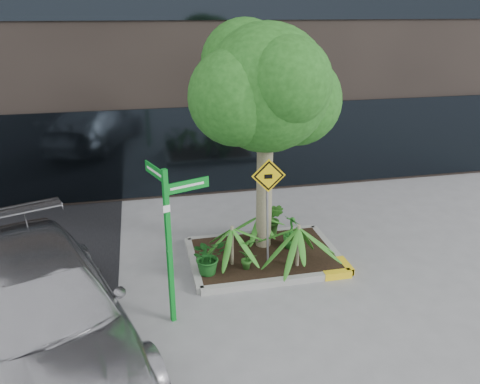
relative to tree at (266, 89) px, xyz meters
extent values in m
plane|color=gray|center=(-0.29, -0.74, -3.75)|extent=(80.00, 80.00, 0.00)
cube|color=#9E9E99|center=(-0.09, 0.66, -3.67)|extent=(3.20, 0.15, 0.15)
cube|color=#9E9E99|center=(-0.09, -1.54, -3.67)|extent=(3.20, 0.15, 0.15)
cube|color=#9E9E99|center=(-1.69, -0.44, -3.67)|extent=(0.15, 2.20, 0.15)
cube|color=#9E9E99|center=(1.51, -0.44, -3.67)|extent=(0.15, 2.20, 0.15)
cube|color=yellow|center=(1.21, -1.54, -3.67)|extent=(0.60, 0.17, 0.15)
cube|color=black|center=(-0.09, -0.44, -3.63)|extent=(3.05, 2.05, 0.06)
cylinder|color=tan|center=(0.00, -0.02, -2.09)|extent=(0.35, 0.35, 3.31)
cylinder|color=tan|center=(0.11, -0.02, -0.88)|extent=(0.63, 0.18, 1.08)
sphere|color=#1C4F16|center=(0.00, -0.02, 0.00)|extent=(2.65, 2.65, 2.65)
sphere|color=#1C4F16|center=(0.78, 0.31, -0.33)|extent=(1.99, 1.99, 1.99)
sphere|color=#1C4F16|center=(-0.66, -0.24, -0.11)|extent=(1.99, 1.99, 1.99)
sphere|color=#1C4F16|center=(0.22, -0.68, 0.23)|extent=(1.77, 1.77, 1.77)
sphere|color=#1C4F16|center=(-0.33, 0.53, 0.45)|extent=(1.88, 1.88, 1.88)
cylinder|color=tan|center=(0.46, -1.10, -3.12)|extent=(0.07, 0.07, 0.95)
cylinder|color=tan|center=(-0.89, -0.75, -3.15)|extent=(0.07, 0.07, 0.90)
cylinder|color=tan|center=(-0.05, 0.18, -3.26)|extent=(0.07, 0.07, 0.68)
imported|color=#B0B0B5|center=(-4.33, -2.71, -2.91)|extent=(4.19, 6.21, 1.67)
imported|color=#165019|center=(-1.44, -1.00, -3.21)|extent=(0.90, 0.90, 0.79)
imported|color=#236D20|center=(0.61, -0.29, -3.21)|extent=(0.57, 0.57, 0.79)
imported|color=#275F1D|center=(-0.62, -1.00, -3.23)|extent=(0.42, 0.42, 0.73)
imported|color=#265D1B|center=(0.37, 0.41, -3.18)|extent=(0.65, 0.65, 0.84)
cube|color=#0D8F25|center=(-2.28, -2.24, -2.30)|extent=(0.11, 0.11, 2.90)
cube|color=#0D8F25|center=(-1.91, -2.10, -1.21)|extent=(0.77, 0.30, 0.19)
cube|color=#0D8F25|center=(-2.41, -1.87, -1.00)|extent=(0.30, 0.77, 0.19)
cube|color=white|center=(-1.91, -2.12, -1.21)|extent=(0.58, 0.22, 0.04)
cube|color=white|center=(-2.43, -1.87, -1.00)|extent=(0.22, 0.58, 0.04)
cube|color=white|center=(-2.28, -2.28, -1.52)|extent=(0.12, 0.05, 0.12)
cylinder|color=slate|center=(-0.12, -0.73, -2.53)|extent=(0.07, 0.35, 2.12)
cube|color=yellow|center=(-0.12, -0.75, -1.64)|extent=(0.71, 0.06, 0.71)
cube|color=black|center=(-0.12, -0.77, -1.64)|extent=(0.63, 0.04, 0.63)
cube|color=yellow|center=(-0.12, -0.77, -1.64)|extent=(0.54, 0.03, 0.54)
cube|color=black|center=(-0.13, -0.78, -1.65)|extent=(0.17, 0.01, 0.10)
camera|label=1|loc=(-2.61, -9.40, 1.53)|focal=35.00mm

